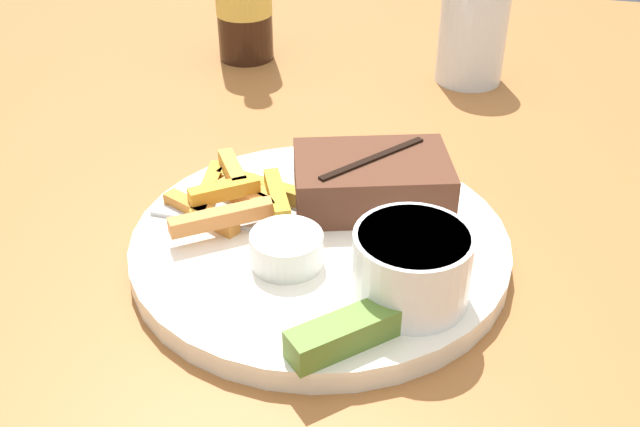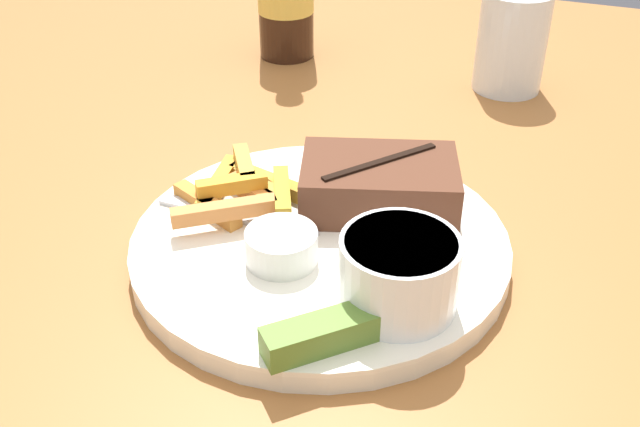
{
  "view_description": "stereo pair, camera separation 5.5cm",
  "coord_description": "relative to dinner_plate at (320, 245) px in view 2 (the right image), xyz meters",
  "views": [
    {
      "loc": [
        0.11,
        -0.44,
        1.08
      ],
      "look_at": [
        0.0,
        0.0,
        0.77
      ],
      "focal_mm": 42.0,
      "sensor_mm": 36.0,
      "label": 1
    },
    {
      "loc": [
        0.16,
        -0.43,
        1.08
      ],
      "look_at": [
        0.0,
        0.0,
        0.77
      ],
      "focal_mm": 42.0,
      "sensor_mm": 36.0,
      "label": 2
    }
  ],
  "objects": [
    {
      "name": "fork_utensil",
      "position": [
        -0.07,
        0.0,
        0.01
      ],
      "size": [
        0.13,
        0.02,
        0.0
      ],
      "rotation": [
        0.0,
        0.0,
        6.26
      ],
      "color": "#B7B7BC",
      "rests_on": "dinner_plate"
    },
    {
      "name": "pickle_spear",
      "position": [
        0.04,
        -0.11,
        0.02
      ],
      "size": [
        0.07,
        0.07,
        0.02
      ],
      "color": "#567A2D",
      "rests_on": "dinner_plate"
    },
    {
      "name": "dining_table",
      "position": [
        0.0,
        0.0,
        -0.07
      ],
      "size": [
        1.41,
        1.39,
        0.73
      ],
      "color": "#935B2D",
      "rests_on": "ground_plane"
    },
    {
      "name": "coleslaw_cup",
      "position": [
        0.07,
        -0.05,
        0.04
      ],
      "size": [
        0.08,
        0.08,
        0.05
      ],
      "color": "white",
      "rests_on": "dinner_plate"
    },
    {
      "name": "dipping_sauce_cup",
      "position": [
        -0.02,
        -0.04,
        0.02
      ],
      "size": [
        0.05,
        0.05,
        0.02
      ],
      "color": "silver",
      "rests_on": "dinner_plate"
    },
    {
      "name": "drinking_glass",
      "position": [
        0.08,
        0.36,
        0.04
      ],
      "size": [
        0.07,
        0.07,
        0.11
      ],
      "color": "silver",
      "rests_on": "dining_table"
    },
    {
      "name": "steak_portion",
      "position": [
        0.03,
        0.06,
        0.03
      ],
      "size": [
        0.14,
        0.11,
        0.04
      ],
      "color": "#512D1E",
      "rests_on": "dinner_plate"
    },
    {
      "name": "fries_pile",
      "position": [
        -0.07,
        0.02,
        0.02
      ],
      "size": [
        0.11,
        0.12,
        0.02
      ],
      "color": "gold",
      "rests_on": "dinner_plate"
    },
    {
      "name": "dinner_plate",
      "position": [
        0.0,
        0.0,
        0.0
      ],
      "size": [
        0.28,
        0.28,
        0.02
      ],
      "color": "silver",
      "rests_on": "dining_table"
    }
  ]
}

